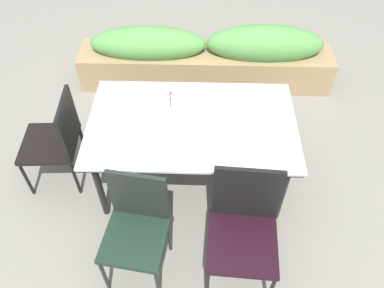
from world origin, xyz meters
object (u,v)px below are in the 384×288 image
(flower_vase, at_px, (171,110))
(dining_table, at_px, (192,128))
(chair_near_left, at_px, (136,224))
(planter_box, at_px, (207,57))
(chair_end_left, at_px, (57,138))
(chair_near_right, at_px, (244,225))

(flower_vase, bearing_deg, dining_table, -17.61)
(chair_near_left, distance_m, planter_box, 2.28)
(chair_end_left, xyz_separation_m, flower_vase, (0.98, 0.05, 0.30))
(planter_box, bearing_deg, dining_table, -95.14)
(chair_near_right, relative_size, planter_box, 0.35)
(chair_near_right, distance_m, chair_end_left, 1.72)
(dining_table, distance_m, chair_near_left, 0.90)
(dining_table, relative_size, flower_vase, 6.07)
(chair_end_left, bearing_deg, dining_table, -93.29)
(dining_table, distance_m, planter_box, 1.45)
(flower_vase, xyz_separation_m, planter_box, (0.29, 1.36, -0.46))
(chair_end_left, height_order, flower_vase, flower_vase)
(chair_near_left, height_order, chair_end_left, chair_near_left)
(chair_end_left, relative_size, planter_box, 0.32)
(chair_end_left, relative_size, flower_vase, 3.27)
(dining_table, xyz_separation_m, chair_near_right, (0.38, -0.80, -0.13))
(dining_table, height_order, flower_vase, flower_vase)
(chair_near_left, bearing_deg, chair_near_right, -170.48)
(planter_box, bearing_deg, chair_near_right, -83.47)
(chair_near_left, distance_m, chair_end_left, 1.13)
(dining_table, relative_size, planter_box, 0.59)
(chair_near_right, distance_m, chair_near_left, 0.74)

